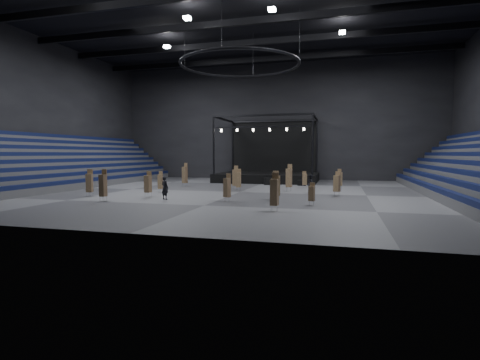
% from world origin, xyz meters
% --- Properties ---
extents(floor, '(50.00, 50.00, 0.00)m').
position_xyz_m(floor, '(0.00, 0.00, 0.00)').
color(floor, '#545457').
rests_on(floor, ground).
extents(ceiling, '(50.00, 42.00, 0.20)m').
position_xyz_m(ceiling, '(0.00, 0.00, 18.00)').
color(ceiling, black).
rests_on(ceiling, wall_back).
extents(wall_back, '(50.00, 0.20, 18.00)m').
position_xyz_m(wall_back, '(0.00, 21.00, 9.00)').
color(wall_back, black).
rests_on(wall_back, ground).
extents(wall_front, '(50.00, 0.20, 18.00)m').
position_xyz_m(wall_front, '(0.00, -21.00, 9.00)').
color(wall_front, black).
rests_on(wall_front, ground).
extents(wall_left, '(0.20, 42.00, 18.00)m').
position_xyz_m(wall_left, '(-25.00, 0.00, 9.00)').
color(wall_left, black).
rests_on(wall_left, ground).
extents(bleachers_left, '(7.20, 40.00, 6.40)m').
position_xyz_m(bleachers_left, '(-22.94, 0.00, 1.73)').
color(bleachers_left, '#4A4A4D').
rests_on(bleachers_left, floor).
extents(stage, '(14.00, 10.00, 9.20)m').
position_xyz_m(stage, '(0.00, 16.24, 1.45)').
color(stage, black).
rests_on(stage, floor).
extents(truss_ring, '(12.30, 12.30, 5.15)m').
position_xyz_m(truss_ring, '(-0.00, 0.00, 13.00)').
color(truss_ring, black).
rests_on(truss_ring, ceiling).
extents(roof_girders, '(49.00, 30.35, 0.70)m').
position_xyz_m(roof_girders, '(0.00, -0.00, 17.20)').
color(roof_girders, black).
rests_on(roof_girders, ceiling).
extents(floodlights, '(28.60, 16.60, 0.25)m').
position_xyz_m(floodlights, '(0.00, -4.00, 16.60)').
color(floodlights, white).
rests_on(floodlights, roof_girders).
extents(flight_case_left, '(1.42, 0.96, 0.86)m').
position_xyz_m(flight_case_left, '(-4.20, 9.97, 0.43)').
color(flight_case_left, black).
rests_on(flight_case_left, floor).
extents(flight_case_mid, '(1.53, 1.17, 0.91)m').
position_xyz_m(flight_case_mid, '(1.32, 9.76, 0.46)').
color(flight_case_mid, black).
rests_on(flight_case_mid, floor).
extents(flight_case_right, '(1.05, 0.55, 0.69)m').
position_xyz_m(flight_case_right, '(5.46, 9.53, 0.34)').
color(flight_case_right, black).
rests_on(flight_case_right, floor).
extents(chair_stack_0, '(0.58, 0.58, 1.98)m').
position_xyz_m(chair_stack_0, '(6.09, 6.14, 1.06)').
color(chair_stack_0, silver).
rests_on(chair_stack_0, floor).
extents(chair_stack_1, '(0.57, 0.57, 2.37)m').
position_xyz_m(chair_stack_1, '(-6.95, -6.54, 1.25)').
color(chair_stack_1, silver).
rests_on(chair_stack_1, floor).
extents(chair_stack_2, '(0.66, 0.66, 2.88)m').
position_xyz_m(chair_stack_2, '(4.81, 2.24, 1.47)').
color(chair_stack_2, silver).
rests_on(chair_stack_2, floor).
extents(chair_stack_3, '(0.56, 0.56, 2.68)m').
position_xyz_m(chair_stack_3, '(5.70, -11.99, 1.37)').
color(chair_stack_3, silver).
rests_on(chair_stack_3, floor).
extents(chair_stack_4, '(0.59, 0.59, 2.66)m').
position_xyz_m(chair_stack_4, '(-1.22, 2.64, 1.37)').
color(chair_stack_4, silver).
rests_on(chair_stack_4, floor).
extents(chair_stack_5, '(0.69, 0.69, 2.53)m').
position_xyz_m(chair_stack_5, '(4.83, -5.97, 1.32)').
color(chair_stack_5, silver).
rests_on(chair_stack_5, floor).
extents(chair_stack_6, '(0.63, 0.63, 2.86)m').
position_xyz_m(chair_stack_6, '(-8.25, 4.87, 1.45)').
color(chair_stack_6, silver).
rests_on(chair_stack_6, floor).
extents(chair_stack_7, '(0.56, 0.56, 2.37)m').
position_xyz_m(chair_stack_7, '(-0.37, 0.82, 1.25)').
color(chair_stack_7, silver).
rests_on(chair_stack_7, floor).
extents(chair_stack_8, '(0.60, 0.60, 2.34)m').
position_xyz_m(chair_stack_8, '(1.02, -7.82, 1.21)').
color(chair_stack_8, silver).
rests_on(chair_stack_8, floor).
extents(chair_stack_9, '(0.52, 0.52, 2.68)m').
position_xyz_m(chair_stack_9, '(-9.10, -10.20, 1.37)').
color(chair_stack_9, silver).
rests_on(chair_stack_9, floor).
extents(chair_stack_10, '(0.45, 0.45, 2.17)m').
position_xyz_m(chair_stack_10, '(-7.93, -2.20, 1.12)').
color(chair_stack_10, silver).
rests_on(chair_stack_10, floor).
extents(chair_stack_11, '(0.50, 0.50, 1.77)m').
position_xyz_m(chair_stack_11, '(7.96, -8.31, 0.95)').
color(chair_stack_11, silver).
rests_on(chair_stack_11, floor).
extents(chair_stack_12, '(0.65, 0.65, 2.54)m').
position_xyz_m(chair_stack_12, '(-12.35, -7.63, 1.32)').
color(chair_stack_12, silver).
rests_on(chair_stack_12, floor).
extents(chair_stack_13, '(0.57, 0.57, 2.27)m').
position_xyz_m(chair_stack_13, '(10.02, 6.31, 1.18)').
color(chair_stack_13, silver).
rests_on(chair_stack_13, floor).
extents(chair_stack_14, '(0.69, 0.69, 2.32)m').
position_xyz_m(chair_stack_14, '(9.77, -1.34, 1.23)').
color(chair_stack_14, silver).
rests_on(chair_stack_14, floor).
extents(man_center, '(0.86, 0.71, 2.02)m').
position_xyz_m(man_center, '(-4.64, -7.80, 1.01)').
color(man_center, black).
rests_on(man_center, floor).
extents(crew_member, '(0.91, 1.06, 1.89)m').
position_xyz_m(crew_member, '(7.23, 0.82, 0.95)').
color(crew_member, black).
rests_on(crew_member, floor).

